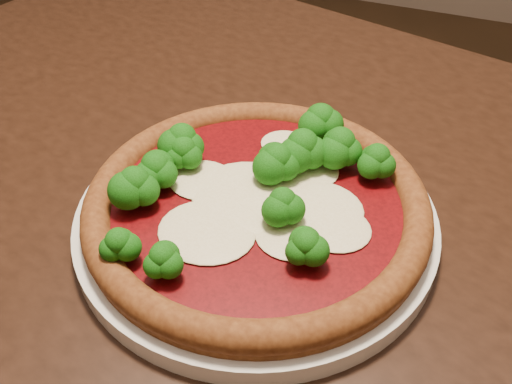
% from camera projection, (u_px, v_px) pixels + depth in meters
% --- Properties ---
extents(floor, '(4.00, 4.00, 0.00)m').
position_uv_depth(floor, '(262.00, 369.00, 1.24)').
color(floor, black).
rests_on(floor, ground).
extents(dining_table, '(1.25, 1.03, 0.75)m').
position_uv_depth(dining_table, '(248.00, 258.00, 0.62)').
color(dining_table, black).
rests_on(dining_table, floor).
extents(plate, '(0.31, 0.31, 0.02)m').
position_uv_depth(plate, '(256.00, 219.00, 0.50)').
color(plate, silver).
rests_on(plate, dining_table).
extents(pizza, '(0.29, 0.29, 0.06)m').
position_uv_depth(pizza, '(256.00, 197.00, 0.48)').
color(pizza, brown).
rests_on(pizza, plate).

